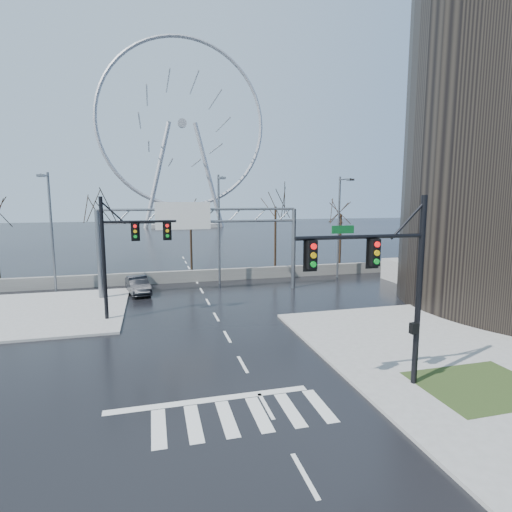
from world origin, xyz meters
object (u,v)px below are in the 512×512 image
object	(u,v)px
signal_mast_near	(391,275)
signal_mast_far	(122,246)
sign_gantry	(197,232)
ferris_wheel	(182,130)
car	(138,285)

from	to	relation	value
signal_mast_near	signal_mast_far	bearing A→B (deg)	130.26
sign_gantry	ferris_wheel	xyz separation A→B (m)	(5.38, 80.04, 20.95)
signal_mast_far	sign_gantry	world-z (taller)	signal_mast_far
signal_mast_near	signal_mast_far	xyz separation A→B (m)	(-11.01, 13.00, -0.04)
signal_mast_near	car	size ratio (longest dim) A/B	1.84
signal_mast_far	ferris_wheel	world-z (taller)	ferris_wheel
signal_mast_far	sign_gantry	size ratio (longest dim) A/B	0.49
signal_mast_far	car	distance (m)	8.41
signal_mast_far	ferris_wheel	size ratio (longest dim) A/B	0.16
signal_mast_near	car	xyz separation A→B (m)	(-10.39, 20.30, -4.16)
signal_mast_near	signal_mast_far	distance (m)	17.03
sign_gantry	car	bearing A→B (deg)	165.00
sign_gantry	signal_mast_near	bearing A→B (deg)	-73.81
sign_gantry	car	world-z (taller)	sign_gantry
ferris_wheel	car	distance (m)	83.37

